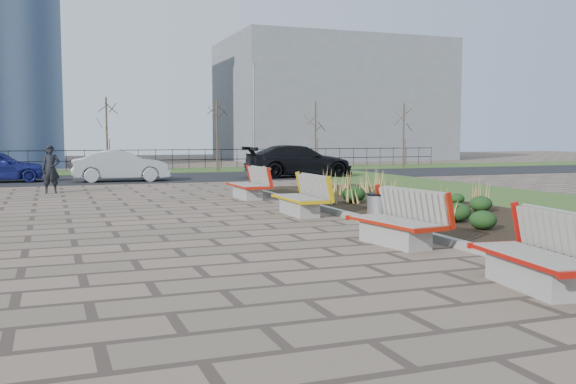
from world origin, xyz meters
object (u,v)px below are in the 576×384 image
object	(u,v)px
car_silver	(122,166)
car_black	(299,161)
bench_a	(534,251)
bench_b	(395,218)
bench_d	(247,183)
litter_bin	(378,215)
pedestrian	(51,169)
lamp_east	(254,118)
bench_c	(299,196)

from	to	relation	value
car_silver	car_black	size ratio (longest dim) A/B	0.78
car_silver	car_black	distance (m)	8.40
bench_a	bench_b	size ratio (longest dim) A/B	1.00
bench_d	litter_bin	xyz separation A→B (m)	(0.29, -8.17, -0.09)
bench_b	car_silver	bearing A→B (deg)	91.50
litter_bin	car_black	size ratio (longest dim) A/B	0.16
pedestrian	car_silver	world-z (taller)	pedestrian
car_silver	lamp_east	distance (m)	10.19
pedestrian	lamp_east	distance (m)	15.56
bench_a	pedestrian	xyz separation A→B (m)	(-5.86, 17.25, 0.34)
bench_b	car_silver	xyz separation A→B (m)	(-2.93, 18.62, 0.20)
car_silver	lamp_east	bearing A→B (deg)	-48.53
bench_c	car_black	world-z (taller)	car_black
bench_d	lamp_east	xyz separation A→B (m)	(5.00, 15.24, 2.54)
bench_a	bench_c	distance (m)	8.40
litter_bin	pedestrian	bearing A→B (deg)	116.22
litter_bin	lamp_east	distance (m)	24.02
bench_b	bench_d	bearing A→B (deg)	82.55
bench_b	pedestrian	size ratio (longest dim) A/B	1.24
litter_bin	pedestrian	size ratio (longest dim) A/B	0.49
pedestrian	bench_a	bearing A→B (deg)	-73.62
bench_c	pedestrian	bearing A→B (deg)	123.85
bench_a	litter_bin	size ratio (longest dim) A/B	2.53
litter_bin	car_silver	distance (m)	17.76
lamp_east	pedestrian	bearing A→B (deg)	-134.81
bench_a	bench_d	xyz separation A→B (m)	(0.00, 12.94, 0.00)
car_silver	lamp_east	xyz separation A→B (m)	(7.93, 5.95, 2.34)
bench_a	bench_b	bearing A→B (deg)	97.34
bench_a	bench_c	size ratio (longest dim) A/B	1.00
car_silver	bench_d	bearing A→B (deg)	-157.88
lamp_east	bench_c	bearing A→B (deg)	-104.19
bench_c	pedestrian	size ratio (longest dim) A/B	1.24
pedestrian	bench_c	bearing A→B (deg)	-58.87
litter_bin	car_silver	bearing A→B (deg)	100.45
litter_bin	car_black	xyz separation A→B (m)	(5.18, 17.60, 0.37)
bench_b	litter_bin	world-z (taller)	bench_b
bench_d	pedestrian	size ratio (longest dim) A/B	1.24
pedestrian	car_silver	distance (m)	5.78
bench_b	car_black	world-z (taller)	car_black
bench_c	car_black	distance (m)	15.00
litter_bin	pedestrian	xyz separation A→B (m)	(-6.15, 12.48, 0.43)
car_silver	lamp_east	size ratio (longest dim) A/B	0.69
bench_a	car_black	xyz separation A→B (m)	(5.47, 22.37, 0.29)
bench_d	litter_bin	world-z (taller)	bench_d
bench_d	lamp_east	world-z (taller)	lamp_east
bench_d	pedestrian	world-z (taller)	pedestrian
pedestrian	car_black	world-z (taller)	pedestrian
bench_c	car_silver	bearing A→B (deg)	102.31
bench_b	car_black	bearing A→B (deg)	66.30
bench_a	bench_b	distance (m)	3.62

